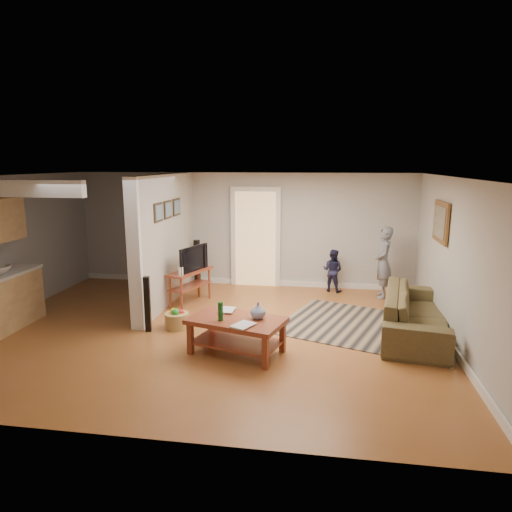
{
  "coord_description": "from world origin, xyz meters",
  "views": [
    {
      "loc": [
        1.83,
        -6.89,
        2.72
      ],
      "look_at": [
        0.63,
        0.88,
        1.1
      ],
      "focal_mm": 32.0,
      "sensor_mm": 36.0,
      "label": 1
    }
  ],
  "objects_px": {
    "speaker_left": "(147,304)",
    "speaker_right": "(197,263)",
    "tv_console": "(190,274)",
    "toddler": "(332,291)",
    "child": "(381,297)",
    "toy_basket": "(177,320)",
    "coffee_table": "(238,326)",
    "sofa": "(415,334)"
  },
  "relations": [
    {
      "from": "sofa",
      "to": "speaker_right",
      "type": "bearing_deg",
      "value": 70.98
    },
    {
      "from": "coffee_table",
      "to": "speaker_right",
      "type": "xyz_separation_m",
      "value": [
        -1.6,
        3.48,
        0.11
      ]
    },
    {
      "from": "speaker_left",
      "to": "speaker_right",
      "type": "height_order",
      "value": "speaker_right"
    },
    {
      "from": "coffee_table",
      "to": "tv_console",
      "type": "distance_m",
      "value": 2.57
    },
    {
      "from": "speaker_right",
      "to": "child",
      "type": "relative_size",
      "value": 0.71
    },
    {
      "from": "sofa",
      "to": "toddler",
      "type": "height_order",
      "value": "toddler"
    },
    {
      "from": "speaker_left",
      "to": "toddler",
      "type": "bearing_deg",
      "value": 31.94
    },
    {
      "from": "sofa",
      "to": "child",
      "type": "height_order",
      "value": "child"
    },
    {
      "from": "tv_console",
      "to": "toddler",
      "type": "xyz_separation_m",
      "value": [
        2.74,
        1.31,
        -0.6
      ]
    },
    {
      "from": "coffee_table",
      "to": "toddler",
      "type": "xyz_separation_m",
      "value": [
        1.38,
        3.48,
        -0.41
      ]
    },
    {
      "from": "tv_console",
      "to": "child",
      "type": "relative_size",
      "value": 0.77
    },
    {
      "from": "coffee_table",
      "to": "speaker_right",
      "type": "height_order",
      "value": "speaker_right"
    },
    {
      "from": "coffee_table",
      "to": "tv_console",
      "type": "relative_size",
      "value": 1.33
    },
    {
      "from": "sofa",
      "to": "toddler",
      "type": "relative_size",
      "value": 2.66
    },
    {
      "from": "coffee_table",
      "to": "child",
      "type": "xyz_separation_m",
      "value": [
        2.38,
        3.18,
        -0.41
      ]
    },
    {
      "from": "sofa",
      "to": "child",
      "type": "bearing_deg",
      "value": 17.89
    },
    {
      "from": "speaker_left",
      "to": "child",
      "type": "xyz_separation_m",
      "value": [
        4.0,
        2.56,
        -0.46
      ]
    },
    {
      "from": "sofa",
      "to": "toddler",
      "type": "xyz_separation_m",
      "value": [
        -1.3,
        2.32,
        0.0
      ]
    },
    {
      "from": "speaker_right",
      "to": "toddler",
      "type": "height_order",
      "value": "speaker_right"
    },
    {
      "from": "tv_console",
      "to": "speaker_left",
      "type": "bearing_deg",
      "value": -79.92
    },
    {
      "from": "coffee_table",
      "to": "tv_console",
      "type": "height_order",
      "value": "tv_console"
    },
    {
      "from": "tv_console",
      "to": "speaker_right",
      "type": "xyz_separation_m",
      "value": [
        -0.24,
        1.31,
        -0.09
      ]
    },
    {
      "from": "coffee_table",
      "to": "toy_basket",
      "type": "distance_m",
      "value": 1.48
    },
    {
      "from": "speaker_right",
      "to": "toddler",
      "type": "xyz_separation_m",
      "value": [
        2.98,
        0.0,
        -0.52
      ]
    },
    {
      "from": "speaker_left",
      "to": "toy_basket",
      "type": "xyz_separation_m",
      "value": [
        0.42,
        0.21,
        -0.31
      ]
    },
    {
      "from": "tv_console",
      "to": "speaker_left",
      "type": "xyz_separation_m",
      "value": [
        -0.26,
        -1.55,
        -0.14
      ]
    },
    {
      "from": "toy_basket",
      "to": "child",
      "type": "distance_m",
      "value": 4.29
    },
    {
      "from": "speaker_left",
      "to": "child",
      "type": "height_order",
      "value": "speaker_left"
    },
    {
      "from": "speaker_right",
      "to": "child",
      "type": "distance_m",
      "value": 4.03
    },
    {
      "from": "speaker_left",
      "to": "speaker_right",
      "type": "bearing_deg",
      "value": 77.98
    },
    {
      "from": "tv_console",
      "to": "toddler",
      "type": "height_order",
      "value": "tv_console"
    },
    {
      "from": "toy_basket",
      "to": "coffee_table",
      "type": "bearing_deg",
      "value": -34.6
    },
    {
      "from": "tv_console",
      "to": "speaker_left",
      "type": "distance_m",
      "value": 1.58
    },
    {
      "from": "speaker_left",
      "to": "toy_basket",
      "type": "relative_size",
      "value": 2.3
    },
    {
      "from": "speaker_right",
      "to": "speaker_left",
      "type": "bearing_deg",
      "value": -76.42
    },
    {
      "from": "toy_basket",
      "to": "toddler",
      "type": "bearing_deg",
      "value": 45.8
    },
    {
      "from": "toy_basket",
      "to": "tv_console",
      "type": "bearing_deg",
      "value": 96.84
    },
    {
      "from": "tv_console",
      "to": "speaker_right",
      "type": "distance_m",
      "value": 1.34
    },
    {
      "from": "tv_console",
      "to": "toddler",
      "type": "distance_m",
      "value": 3.1
    },
    {
      "from": "tv_console",
      "to": "speaker_right",
      "type": "relative_size",
      "value": 1.09
    },
    {
      "from": "coffee_table",
      "to": "child",
      "type": "distance_m",
      "value": 3.99
    },
    {
      "from": "sofa",
      "to": "coffee_table",
      "type": "relative_size",
      "value": 1.62
    }
  ]
}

